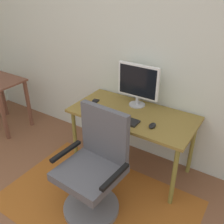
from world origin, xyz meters
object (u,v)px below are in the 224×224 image
object	(u,v)px
keyboard	(119,118)
coffee_cup	(88,105)
desk	(133,119)
cell_phone	(94,102)
office_chair	(94,172)
monitor	(138,83)
computer_mouse	(152,126)
side_table	(0,89)

from	to	relation	value
keyboard	coffee_cup	world-z (taller)	coffee_cup
desk	coffee_cup	size ratio (longest dim) A/B	15.07
keyboard	cell_phone	size ratio (longest dim) A/B	3.07
desk	coffee_cup	bearing A→B (deg)	-158.94
keyboard	coffee_cup	distance (m)	0.39
cell_phone	office_chair	world-z (taller)	office_chair
cell_phone	office_chair	bearing A→B (deg)	-63.34
keyboard	monitor	bearing A→B (deg)	87.98
computer_mouse	side_table	distance (m)	2.28
desk	computer_mouse	size ratio (longest dim) A/B	12.69
monitor	keyboard	world-z (taller)	monitor
coffee_cup	side_table	distance (m)	1.54
monitor	keyboard	distance (m)	0.45
monitor	keyboard	bearing A→B (deg)	-92.02
keyboard	side_table	distance (m)	1.93
side_table	cell_phone	bearing A→B (deg)	7.37
monitor	cell_phone	xyz separation A→B (m)	(-0.44, -0.20, -0.26)
desk	side_table	distance (m)	2.00
keyboard	computer_mouse	world-z (taller)	computer_mouse
computer_mouse	keyboard	bearing A→B (deg)	-173.01
cell_phone	office_chair	xyz separation A→B (m)	(0.49, -0.68, -0.29)
keyboard	office_chair	bearing A→B (deg)	-83.56
desk	cell_phone	xyz separation A→B (m)	(-0.49, -0.02, 0.08)
keyboard	computer_mouse	bearing A→B (deg)	6.99
keyboard	office_chair	xyz separation A→B (m)	(0.06, -0.51, -0.30)
desk	office_chair	distance (m)	0.72
coffee_cup	cell_phone	size ratio (longest dim) A/B	0.63
monitor	computer_mouse	xyz separation A→B (m)	(0.34, -0.33, -0.25)
keyboard	cell_phone	world-z (taller)	keyboard
cell_phone	side_table	xyz separation A→B (m)	(-1.49, -0.19, -0.13)
monitor	computer_mouse	bearing A→B (deg)	-43.88
coffee_cup	office_chair	distance (m)	0.76
desk	monitor	world-z (taller)	monitor
desk	keyboard	xyz separation A→B (m)	(-0.06, -0.18, 0.08)
computer_mouse	monitor	bearing A→B (deg)	136.12
desk	side_table	xyz separation A→B (m)	(-1.99, -0.21, -0.05)
coffee_cup	office_chair	xyz separation A→B (m)	(0.45, -0.52, -0.33)
keyboard	side_table	bearing A→B (deg)	-179.21
computer_mouse	side_table	xyz separation A→B (m)	(-2.27, -0.07, -0.14)
desk	cell_phone	size ratio (longest dim) A/B	9.43
cell_phone	computer_mouse	bearing A→B (deg)	-18.00
cell_phone	monitor	bearing A→B (deg)	15.67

